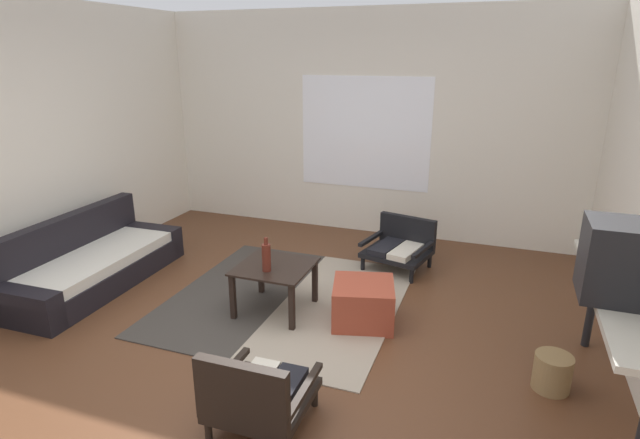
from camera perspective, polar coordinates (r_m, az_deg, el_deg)
ground_plane at (r=4.05m, az=-7.09°, el=-14.53°), size 7.80×7.80×0.00m
far_wall_with_window at (r=6.34m, az=5.21°, el=10.56°), size 5.60×0.13×2.70m
side_wall_left at (r=5.47m, az=-32.02°, el=6.71°), size 0.12×6.60×2.70m
area_rug at (r=4.78m, az=-3.85°, el=-8.92°), size 2.04×2.20×0.01m
couch at (r=5.49m, az=-24.45°, el=-4.57°), size 0.81×1.91×0.67m
coffee_table at (r=4.45m, az=-5.11°, el=-6.10°), size 0.63×0.62×0.43m
armchair_by_window at (r=5.44m, az=8.99°, el=-2.85°), size 0.75×0.69×0.52m
armchair_striped_foreground at (r=3.19m, az=-7.08°, el=-19.02°), size 0.57×0.60×0.58m
ottoman_orange at (r=4.34m, az=4.88°, el=-9.35°), size 0.62×0.62×0.35m
console_shelf at (r=3.56m, az=30.82°, el=-8.34°), size 0.37×1.74×0.84m
crt_television at (r=3.34m, az=31.97°, el=-4.14°), size 0.55×0.37×0.45m
clay_vase at (r=3.87m, az=30.30°, el=-2.72°), size 0.19×0.19×0.30m
glass_bottle at (r=4.28m, az=-6.05°, el=-4.20°), size 0.08×0.08×0.30m
wicker_basket at (r=3.91m, az=24.67°, el=-15.35°), size 0.25×0.25×0.25m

